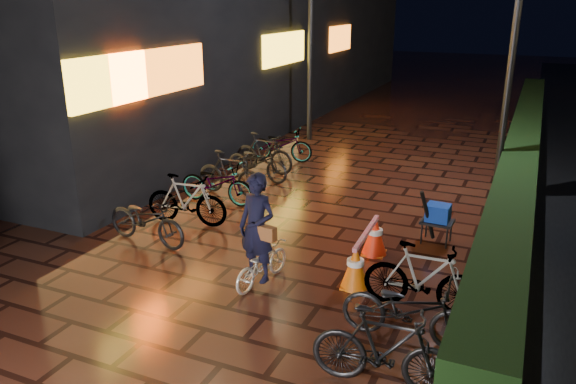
% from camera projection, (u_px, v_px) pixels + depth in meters
% --- Properties ---
extents(ground, '(80.00, 80.00, 0.00)m').
position_uv_depth(ground, '(246.00, 290.00, 8.06)').
color(ground, '#381911').
rests_on(ground, ground).
extents(hedge, '(0.70, 20.00, 1.00)m').
position_uv_depth(hedge, '(522.00, 150.00, 13.55)').
color(hedge, black).
rests_on(hedge, ground).
extents(lamp_post_hedge, '(0.49, 0.24, 5.21)m').
position_uv_depth(lamp_post_hedge, '(512.00, 58.00, 10.97)').
color(lamp_post_hedge, black).
rests_on(lamp_post_hedge, ground).
extents(lamp_post_sf, '(0.53, 0.17, 5.54)m').
position_uv_depth(lamp_post_sf, '(311.00, 33.00, 15.84)').
color(lamp_post_sf, black).
rests_on(lamp_post_sf, ground).
extents(cyclist, '(0.64, 1.24, 1.70)m').
position_uv_depth(cyclist, '(259.00, 245.00, 8.02)').
color(cyclist, white).
rests_on(cyclist, ground).
extents(traffic_barrier, '(0.46, 1.62, 0.65)m').
position_uv_depth(traffic_barrier, '(366.00, 250.00, 8.57)').
color(traffic_barrier, '#DC5C0B').
rests_on(traffic_barrier, ground).
extents(cart_assembly, '(0.56, 0.54, 0.99)m').
position_uv_depth(cart_assembly, '(437.00, 215.00, 9.47)').
color(cart_assembly, black).
rests_on(cart_assembly, ground).
extents(parked_bikes_storefront, '(1.87, 6.41, 0.95)m').
position_uv_depth(parked_bikes_storefront, '(232.00, 173.00, 11.96)').
color(parked_bikes_storefront, black).
rests_on(parked_bikes_storefront, ground).
extents(parked_bikes_hedge, '(1.66, 2.32, 0.95)m').
position_uv_depth(parked_bikes_hedge, '(407.00, 310.00, 6.67)').
color(parked_bikes_hedge, black).
rests_on(parked_bikes_hedge, ground).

